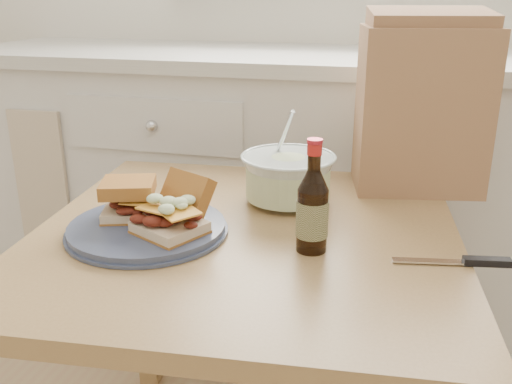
% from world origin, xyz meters
% --- Properties ---
extents(cabinet_run, '(2.50, 0.64, 0.94)m').
position_xyz_m(cabinet_run, '(-0.00, 1.70, 0.47)').
color(cabinet_run, silver).
rests_on(cabinet_run, ground).
extents(dining_table, '(0.89, 0.89, 0.68)m').
position_xyz_m(dining_table, '(-0.07, 0.87, 0.58)').
color(dining_table, '#A6804E').
rests_on(dining_table, ground).
extents(plate, '(0.30, 0.30, 0.02)m').
position_xyz_m(plate, '(-0.25, 0.81, 0.69)').
color(plate, '#3B445F').
rests_on(plate, dining_table).
extents(sandwich_left, '(0.13, 0.12, 0.08)m').
position_xyz_m(sandwich_left, '(-0.30, 0.83, 0.74)').
color(sandwich_left, beige).
rests_on(sandwich_left, plate).
extents(sandwich_right, '(0.15, 0.20, 0.10)m').
position_xyz_m(sandwich_right, '(-0.19, 0.80, 0.74)').
color(sandwich_right, beige).
rests_on(sandwich_right, plate).
extents(coleslaw_bowl, '(0.21, 0.21, 0.21)m').
position_xyz_m(coleslaw_bowl, '(-0.02, 1.04, 0.74)').
color(coleslaw_bowl, silver).
rests_on(coleslaw_bowl, dining_table).
extents(beer_bottle, '(0.06, 0.06, 0.21)m').
position_xyz_m(beer_bottle, '(0.07, 0.81, 0.76)').
color(beer_bottle, black).
rests_on(beer_bottle, dining_table).
extents(knife, '(0.20, 0.05, 0.01)m').
position_xyz_m(knife, '(0.34, 0.82, 0.69)').
color(knife, silver).
rests_on(knife, dining_table).
extents(paper_bag, '(0.31, 0.23, 0.37)m').
position_xyz_m(paper_bag, '(0.25, 1.22, 0.87)').
color(paper_bag, '#9F754D').
rests_on(paper_bag, dining_table).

